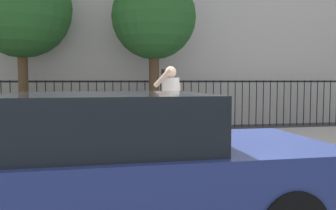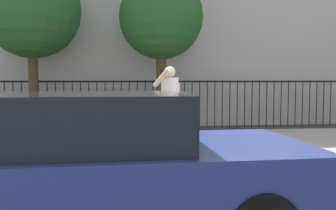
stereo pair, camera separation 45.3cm
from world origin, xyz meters
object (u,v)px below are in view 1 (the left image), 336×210
(pedestrian_on_phone, at_px, (172,103))
(street_tree_far, at_px, (21,8))
(parked_hatchback, at_px, (123,167))
(street_tree_mid, at_px, (154,18))
(street_bench, at_px, (42,118))

(pedestrian_on_phone, distance_m, street_tree_far, 5.93)
(parked_hatchback, relative_size, pedestrian_on_phone, 2.49)
(street_tree_mid, bearing_deg, street_tree_far, 176.42)
(pedestrian_on_phone, distance_m, street_bench, 3.70)
(parked_hatchback, bearing_deg, street_tree_far, 108.70)
(street_bench, bearing_deg, street_tree_far, 114.66)
(parked_hatchback, relative_size, street_tree_mid, 0.90)
(street_tree_mid, bearing_deg, parked_hatchback, -100.72)
(pedestrian_on_phone, bearing_deg, street_bench, 140.42)
(pedestrian_on_phone, relative_size, street_tree_mid, 0.36)
(parked_hatchback, distance_m, street_tree_far, 8.19)
(street_bench, xyz_separation_m, street_tree_far, (-0.76, 1.66, 2.99))
(pedestrian_on_phone, xyz_separation_m, street_bench, (-2.83, 2.34, -0.49))
(pedestrian_on_phone, relative_size, street_bench, 1.07)
(pedestrian_on_phone, height_order, street_tree_mid, street_tree_mid)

